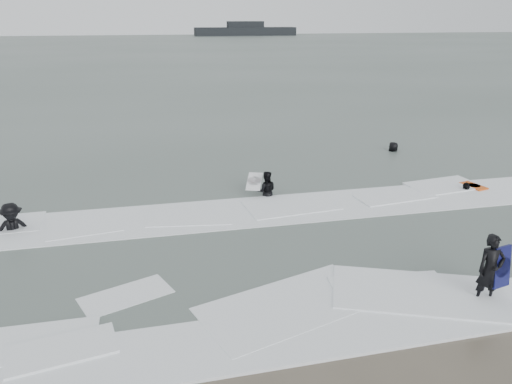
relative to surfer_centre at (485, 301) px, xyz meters
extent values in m
plane|color=brown|center=(-4.10, 0.31, 0.00)|extent=(320.00, 320.00, 0.00)
plane|color=#47544C|center=(-4.10, 80.31, 0.06)|extent=(320.00, 320.00, 0.00)
imported|color=black|center=(0.00, 0.00, 0.00)|extent=(0.65, 0.46, 1.66)
imported|color=black|center=(-3.17, 7.79, 0.00)|extent=(0.82, 0.70, 1.48)
imported|color=black|center=(-11.24, 6.39, 0.00)|extent=(1.30, 0.99, 1.78)
imported|color=black|center=(4.03, 6.61, 0.00)|extent=(0.96, 0.77, 1.53)
imported|color=black|center=(4.11, 12.37, 0.00)|extent=(0.92, 0.94, 1.63)
cube|color=white|center=(-4.10, -0.29, 0.03)|extent=(30.03, 2.32, 0.07)
cube|color=white|center=(-4.10, 6.31, 0.04)|extent=(30.00, 2.60, 0.09)
cube|color=black|center=(24.82, 148.70, 1.27)|extent=(30.90, 5.52, 2.43)
cube|color=black|center=(24.82, 148.70, 3.37)|extent=(11.04, 3.31, 1.77)
camera|label=1|loc=(-7.18, -8.40, 6.10)|focal=35.00mm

